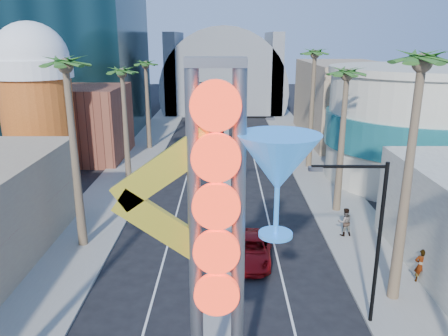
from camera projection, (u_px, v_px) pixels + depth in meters
sidewalk_west at (134, 164)px, 46.73m from camera, size 5.00×100.00×0.15m
sidewalk_east at (311, 164)px, 46.68m from camera, size 5.00×100.00×0.15m
median at (223, 157)px, 49.58m from camera, size 1.60×84.00×0.15m
brick_filler_west at (79, 123)px, 48.50m from camera, size 10.00×10.00×8.00m
filler_east at (344, 101)px, 57.70m from camera, size 10.00×20.00×10.00m
beer_mug at (36, 97)px, 39.74m from camera, size 7.00×7.00×14.50m
turquoise_building at (417, 126)px, 40.38m from camera, size 16.60×16.60×10.60m
canopy at (224, 87)px, 80.93m from camera, size 22.00×16.00×22.00m
neon_sign at (242, 226)px, 13.94m from camera, size 6.53×2.60×12.55m
streetlight_0 at (229, 158)px, 30.96m from camera, size 3.79×0.25×8.00m
streetlight_1 at (219, 107)px, 53.95m from camera, size 3.79×0.25×8.00m
streetlight_2 at (370, 230)px, 19.46m from camera, size 3.45×0.25×8.00m
palm_1 at (67, 78)px, 25.45m from camera, size 2.40×2.40×12.70m
palm_2 at (122, 79)px, 39.24m from camera, size 2.40×2.40×11.20m
palm_3 at (146, 70)px, 50.74m from camera, size 2.40×2.40×11.20m
palm_5 at (420, 80)px, 19.52m from camera, size 2.40×2.40×13.20m
palm_6 at (346, 83)px, 31.40m from camera, size 2.40×2.40×11.70m
palm_7 at (315, 62)px, 42.64m from camera, size 2.40×2.40×12.70m
red_pickup at (252, 249)px, 26.53m from camera, size 3.01×5.46×1.45m
pedestrian_a at (421, 266)px, 23.81m from camera, size 0.80×0.61×1.96m
pedestrian_b at (345, 222)px, 29.48m from camera, size 1.06×0.88×1.97m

